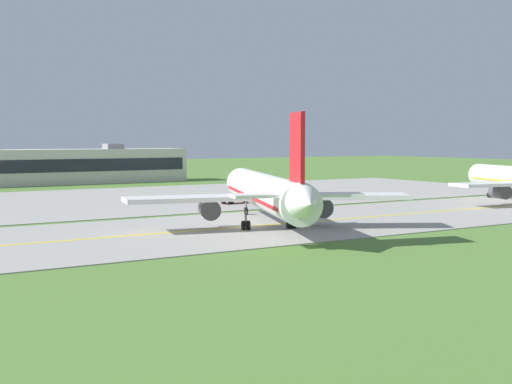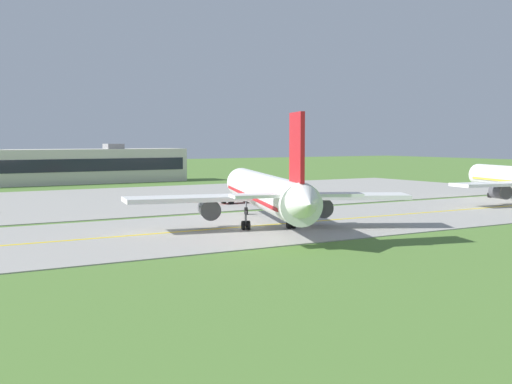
# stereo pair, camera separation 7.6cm
# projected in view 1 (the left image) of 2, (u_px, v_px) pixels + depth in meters

# --- Properties ---
(ground_plane) EXTENTS (500.00, 500.00, 0.00)m
(ground_plane) POSITION_uv_depth(u_px,v_px,m) (243.00, 228.00, 78.60)
(ground_plane) COLOR #517A33
(taxiway_strip) EXTENTS (240.00, 28.00, 0.10)m
(taxiway_strip) POSITION_uv_depth(u_px,v_px,m) (243.00, 227.00, 78.60)
(taxiway_strip) COLOR #9E9B93
(taxiway_strip) RESTS_ON ground
(apron_pad) EXTENTS (140.00, 52.00, 0.10)m
(apron_pad) POSITION_uv_depth(u_px,v_px,m) (171.00, 197.00, 119.48)
(apron_pad) COLOR #9E9B93
(apron_pad) RESTS_ON ground
(taxiway_centreline) EXTENTS (220.00, 0.60, 0.01)m
(taxiway_centreline) POSITION_uv_depth(u_px,v_px,m) (243.00, 227.00, 78.59)
(taxiway_centreline) COLOR yellow
(taxiway_centreline) RESTS_ON taxiway_strip
(airplane_lead) EXTENTS (31.44, 38.16, 12.70)m
(airplane_lead) POSITION_uv_depth(u_px,v_px,m) (266.00, 192.00, 77.83)
(airplane_lead) COLOR white
(airplane_lead) RESTS_ON ground
(service_truck_fuel) EXTENTS (6.54, 2.73, 2.59)m
(service_truck_fuel) POSITION_uv_depth(u_px,v_px,m) (242.00, 196.00, 108.02)
(service_truck_fuel) COLOR red
(service_truck_fuel) RESTS_ON ground
(terminal_building) EXTENTS (55.99, 9.71, 9.11)m
(terminal_building) POSITION_uv_depth(u_px,v_px,m) (67.00, 166.00, 155.15)
(terminal_building) COLOR beige
(terminal_building) RESTS_ON ground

